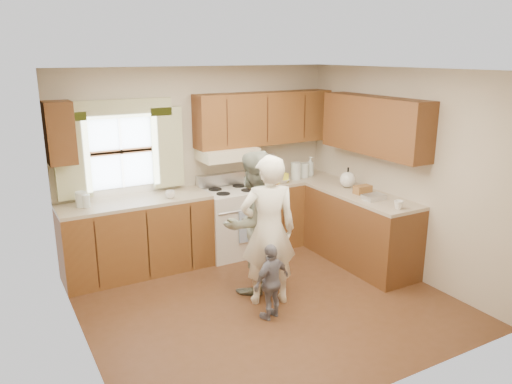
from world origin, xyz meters
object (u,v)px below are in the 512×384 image
woman_left (268,231)px  woman_right (253,223)px  child (272,282)px  stove (232,221)px

woman_left → woman_right: woman_left is taller
woman_left → child: 0.55m
child → woman_left: bearing=-130.9°
stove → woman_right: 1.19m
stove → woman_left: (-0.27, -1.43, 0.36)m
woman_left → child: size_ratio=2.04×
woman_left → woman_right: bearing=-70.5°
stove → woman_right: bearing=-103.8°
stove → child: stove is taller
woman_left → woman_right: (-0.00, 0.33, -0.01)m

